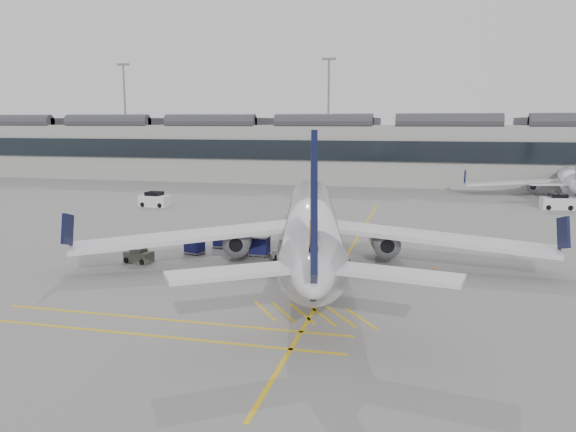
% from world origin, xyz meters
% --- Properties ---
extents(ground, '(220.00, 220.00, 0.00)m').
position_xyz_m(ground, '(0.00, 0.00, 0.00)').
color(ground, gray).
rests_on(ground, ground).
extents(terminal, '(200.00, 20.45, 12.40)m').
position_xyz_m(terminal, '(0.00, 71.93, 6.14)').
color(terminal, '#9E9E99').
rests_on(terminal, ground).
extents(light_masts, '(113.00, 0.60, 25.45)m').
position_xyz_m(light_masts, '(-1.67, 86.00, 14.49)').
color(light_masts, slate).
rests_on(light_masts, ground).
extents(apron_markings, '(0.25, 60.00, 0.01)m').
position_xyz_m(apron_markings, '(10.00, 10.00, 0.01)').
color(apron_markings, gold).
rests_on(apron_markings, ground).
extents(airliner_main, '(37.80, 41.70, 11.21)m').
position_xyz_m(airliner_main, '(7.49, 5.26, 3.29)').
color(airliner_main, silver).
rests_on(airliner_main, ground).
extents(airliner_far, '(31.22, 34.36, 9.18)m').
position_xyz_m(airliner_far, '(38.34, 56.27, 2.70)').
color(airliner_far, silver).
rests_on(airliner_far, ground).
extents(belt_loader, '(4.97, 2.75, 1.97)m').
position_xyz_m(belt_loader, '(5.96, 6.07, 0.58)').
color(belt_loader, '#BBBAB2').
rests_on(belt_loader, ground).
extents(baggage_cart_a, '(1.74, 1.46, 1.75)m').
position_xyz_m(baggage_cart_a, '(2.60, 6.81, 0.94)').
color(baggage_cart_a, gray).
rests_on(baggage_cart_a, ground).
extents(baggage_cart_b, '(1.96, 1.79, 1.67)m').
position_xyz_m(baggage_cart_b, '(1.31, 8.97, 0.90)').
color(baggage_cart_b, gray).
rests_on(baggage_cart_b, ground).
extents(baggage_cart_c, '(1.84, 1.65, 1.65)m').
position_xyz_m(baggage_cart_c, '(-3.25, 6.12, 0.88)').
color(baggage_cart_c, gray).
rests_on(baggage_cart_c, ground).
extents(baggage_cart_d, '(1.84, 1.54, 1.87)m').
position_xyz_m(baggage_cart_d, '(-1.63, 9.16, 1.00)').
color(baggage_cart_d, gray).
rests_on(baggage_cart_d, ground).
extents(ramp_agent_a, '(0.61, 0.71, 1.64)m').
position_xyz_m(ramp_agent_a, '(2.27, 8.41, 0.82)').
color(ramp_agent_a, '#E54B0C').
rests_on(ramp_agent_a, ground).
extents(ramp_agent_b, '(1.04, 0.96, 1.71)m').
position_xyz_m(ramp_agent_b, '(6.45, 7.25, 0.85)').
color(ramp_agent_b, orange).
rests_on(ramp_agent_b, ground).
extents(pushback_tug, '(2.40, 1.69, 1.24)m').
position_xyz_m(pushback_tug, '(-6.56, 2.18, 0.55)').
color(pushback_tug, '#515548').
rests_on(pushback_tug, ground).
extents(safety_cone_nose, '(0.34, 0.34, 0.48)m').
position_xyz_m(safety_cone_nose, '(8.94, 22.97, 0.24)').
color(safety_cone_nose, '#F24C0A').
rests_on(safety_cone_nose, ground).
extents(safety_cone_engine, '(0.32, 0.32, 0.45)m').
position_xyz_m(safety_cone_engine, '(17.41, 4.79, 0.22)').
color(safety_cone_engine, '#F24C0A').
rests_on(safety_cone_engine, ground).
extents(service_van_left, '(4.19, 2.34, 2.08)m').
position_xyz_m(service_van_left, '(-19.86, 31.15, 0.93)').
color(service_van_left, silver).
rests_on(service_van_left, ground).
extents(service_van_mid, '(2.13, 3.52, 1.70)m').
position_xyz_m(service_van_mid, '(-1.08, 44.45, 0.76)').
color(service_van_mid, silver).
rests_on(service_van_mid, ground).
extents(service_van_right, '(4.29, 2.41, 2.12)m').
position_xyz_m(service_van_right, '(33.86, 41.85, 0.95)').
color(service_van_right, silver).
rests_on(service_van_right, ground).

